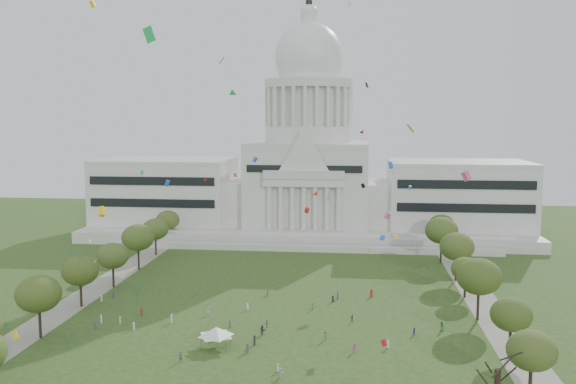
# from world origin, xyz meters

# --- Properties ---
(ground) EXTENTS (400.00, 400.00, 0.00)m
(ground) POSITION_xyz_m (0.00, 0.00, 0.00)
(ground) COLOR #2C471A
(ground) RESTS_ON ground
(capitol) EXTENTS (160.00, 64.50, 91.30)m
(capitol) POSITION_xyz_m (0.00, 113.59, 22.30)
(capitol) COLOR beige
(capitol) RESTS_ON ground
(path_left) EXTENTS (8.00, 160.00, 0.04)m
(path_left) POSITION_xyz_m (-48.00, 30.00, 0.02)
(path_left) COLOR gray
(path_left) RESTS_ON ground
(path_right) EXTENTS (8.00, 160.00, 0.04)m
(path_right) POSITION_xyz_m (48.00, 30.00, 0.02)
(path_right) COLOR gray
(path_right) RESTS_ON ground
(row_tree_r_0) EXTENTS (7.67, 7.67, 10.91)m
(row_tree_r_0) POSITION_xyz_m (44.94, -19.59, 7.75)
(row_tree_r_0) COLOR black
(row_tree_r_0) RESTS_ON ground
(row_tree_l_1) EXTENTS (8.86, 8.86, 12.59)m
(row_tree_l_1) POSITION_xyz_m (-44.07, -2.96, 8.95)
(row_tree_l_1) COLOR black
(row_tree_l_1) RESTS_ON ground
(row_tree_r_1) EXTENTS (7.58, 7.58, 10.78)m
(row_tree_r_1) POSITION_xyz_m (46.22, -1.75, 7.66)
(row_tree_r_1) COLOR black
(row_tree_r_1) RESTS_ON ground
(row_tree_l_2) EXTENTS (8.42, 8.42, 11.97)m
(row_tree_l_2) POSITION_xyz_m (-45.04, 17.30, 8.51)
(row_tree_l_2) COLOR black
(row_tree_l_2) RESTS_ON ground
(row_tree_r_2) EXTENTS (9.55, 9.55, 13.58)m
(row_tree_r_2) POSITION_xyz_m (44.17, 17.44, 9.66)
(row_tree_r_2) COLOR black
(row_tree_r_2) RESTS_ON ground
(row_tree_l_3) EXTENTS (8.12, 8.12, 11.55)m
(row_tree_l_3) POSITION_xyz_m (-44.09, 33.92, 8.21)
(row_tree_l_3) COLOR black
(row_tree_l_3) RESTS_ON ground
(row_tree_r_3) EXTENTS (7.01, 7.01, 9.98)m
(row_tree_r_3) POSITION_xyz_m (44.40, 34.48, 7.08)
(row_tree_r_3) COLOR black
(row_tree_r_3) RESTS_ON ground
(row_tree_l_4) EXTENTS (9.29, 9.29, 13.21)m
(row_tree_l_4) POSITION_xyz_m (-44.08, 52.42, 9.39)
(row_tree_l_4) COLOR black
(row_tree_l_4) RESTS_ON ground
(row_tree_r_4) EXTENTS (9.19, 9.19, 13.06)m
(row_tree_r_4) POSITION_xyz_m (44.76, 50.04, 9.29)
(row_tree_r_4) COLOR black
(row_tree_r_4) RESTS_ON ground
(row_tree_l_5) EXTENTS (8.33, 8.33, 11.85)m
(row_tree_l_5) POSITION_xyz_m (-45.22, 71.01, 8.42)
(row_tree_l_5) COLOR black
(row_tree_l_5) RESTS_ON ground
(row_tree_r_5) EXTENTS (9.82, 9.82, 13.96)m
(row_tree_r_5) POSITION_xyz_m (43.49, 70.19, 9.93)
(row_tree_r_5) COLOR black
(row_tree_r_5) RESTS_ON ground
(row_tree_l_6) EXTENTS (8.19, 8.19, 11.64)m
(row_tree_l_6) POSITION_xyz_m (-46.87, 89.14, 8.27)
(row_tree_l_6) COLOR black
(row_tree_l_6) RESTS_ON ground
(row_tree_r_6) EXTENTS (8.42, 8.42, 11.97)m
(row_tree_r_6) POSITION_xyz_m (45.96, 88.13, 8.51)
(row_tree_r_6) COLOR black
(row_tree_r_6) RESTS_ON ground
(big_bare_tree) EXTENTS (6.00, 5.00, 12.80)m
(big_bare_tree) POSITION_xyz_m (38.00, -28.00, 8.67)
(big_bare_tree) COLOR black
(big_bare_tree) RESTS_ON ground
(event_tent) EXTENTS (9.48, 9.48, 4.03)m
(event_tent) POSITION_xyz_m (-8.36, -3.91, 3.12)
(event_tent) COLOR #4C4C4C
(event_tent) RESTS_ON ground
(person_0) EXTENTS (1.13, 1.18, 2.04)m
(person_0) POSITION_xyz_m (35.61, 9.84, 1.02)
(person_0) COLOR #33723F
(person_0) RESTS_ON ground
(person_2) EXTENTS (0.84, 0.66, 1.52)m
(person_2) POSITION_xyz_m (29.80, 6.81, 0.76)
(person_2) COLOR navy
(person_2) RESTS_ON ground
(person_3) EXTENTS (0.81, 1.35, 1.97)m
(person_3) POSITION_xyz_m (12.10, 2.08, 0.99)
(person_3) COLOR #33723F
(person_3) RESTS_ON ground
(person_4) EXTENTS (0.74, 1.07, 1.67)m
(person_4) POSITION_xyz_m (-0.35, 8.07, 0.83)
(person_4) COLOR #994C8C
(person_4) RESTS_ON ground
(person_5) EXTENTS (1.89, 1.81, 2.03)m
(person_5) POSITION_xyz_m (-0.60, 3.55, 1.01)
(person_5) COLOR #4C4C51
(person_5) RESTS_ON ground
(person_6) EXTENTS (0.65, 0.82, 1.47)m
(person_6) POSITION_xyz_m (4.78, -13.93, 0.73)
(person_6) COLOR silver
(person_6) RESTS_ON ground
(person_7) EXTENTS (0.83, 0.85, 1.89)m
(person_7) POSITION_xyz_m (-13.10, -11.46, 0.95)
(person_7) COLOR #4C4C51
(person_7) RESTS_ON ground
(person_8) EXTENTS (0.97, 0.91, 1.71)m
(person_8) POSITION_xyz_m (-14.34, 14.52, 0.86)
(person_8) COLOR silver
(person_8) RESTS_ON ground
(person_9) EXTENTS (1.30, 1.23, 1.83)m
(person_9) POSITION_xyz_m (17.86, -3.54, 0.92)
(person_9) COLOR #994C8C
(person_9) RESTS_ON ground
(person_10) EXTENTS (0.86, 1.07, 1.60)m
(person_10) POSITION_xyz_m (17.30, 13.47, 0.80)
(person_10) COLOR #4C4C51
(person_10) RESTS_ON ground
(person_11) EXTENTS (1.77, 1.28, 1.78)m
(person_11) POSITION_xyz_m (5.46, -16.40, 0.89)
(person_11) COLOR silver
(person_11) RESTS_ON ground
(distant_crowd) EXTENTS (66.57, 38.76, 1.95)m
(distant_crowd) POSITION_xyz_m (-14.40, 13.47, 0.86)
(distant_crowd) COLOR #4C4C51
(distant_crowd) RESTS_ON ground
(kite_swarm) EXTENTS (84.63, 101.62, 59.00)m
(kite_swarm) POSITION_xyz_m (1.65, 9.43, 29.75)
(kite_swarm) COLOR blue
(kite_swarm) RESTS_ON ground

